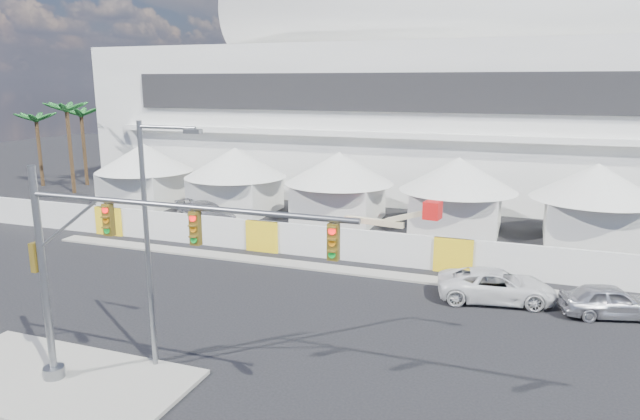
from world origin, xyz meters
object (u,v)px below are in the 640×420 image
(streetlight_median, at_px, (152,230))
(boom_lift, at_px, (366,237))
(sedan_silver, at_px, (611,301))
(lot_car_c, at_px, (206,213))
(traffic_mast, at_px, (99,270))
(pickup_curb, at_px, (496,286))

(streetlight_median, relative_size, boom_lift, 1.22)
(sedan_silver, distance_m, lot_car_c, 28.42)
(traffic_mast, relative_size, boom_lift, 1.57)
(traffic_mast, bearing_deg, pickup_curb, 48.35)
(traffic_mast, bearing_deg, boom_lift, 78.84)
(streetlight_median, distance_m, boom_lift, 18.23)
(pickup_curb, relative_size, streetlight_median, 0.62)
(boom_lift, bearing_deg, lot_car_c, 176.68)
(lot_car_c, xyz_separation_m, traffic_mast, (9.67, -22.52, 3.72))
(sedan_silver, height_order, pickup_curb, pickup_curb)
(pickup_curb, bearing_deg, streetlight_median, 125.21)
(sedan_silver, bearing_deg, pickup_curb, 72.30)
(sedan_silver, height_order, traffic_mast, traffic_mast)
(pickup_curb, bearing_deg, sedan_silver, -102.77)
(boom_lift, bearing_deg, traffic_mast, -91.89)
(sedan_silver, distance_m, streetlight_median, 20.62)
(pickup_curb, xyz_separation_m, traffic_mast, (-12.14, -13.65, 3.75))
(pickup_curb, relative_size, lot_car_c, 1.01)
(sedan_silver, relative_size, boom_lift, 0.60)
(pickup_curb, xyz_separation_m, lot_car_c, (-21.81, 8.87, 0.03))
(pickup_curb, distance_m, lot_car_c, 23.54)
(pickup_curb, height_order, lot_car_c, lot_car_c)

